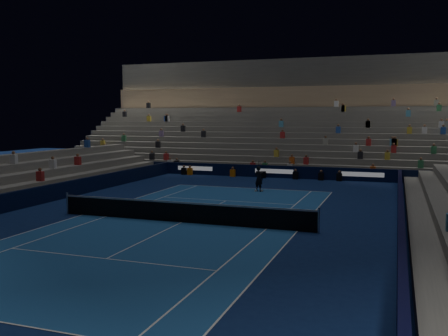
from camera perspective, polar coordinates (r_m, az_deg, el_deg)
ground at (r=23.47m, az=-4.89°, el=-6.27°), size 90.00×90.00×0.00m
court_surface at (r=23.46m, az=-4.89°, el=-6.26°), size 10.97×23.77×0.01m
sponsor_barrier_far at (r=40.76m, az=5.84°, el=-0.42°), size 44.00×0.25×1.00m
sponsor_barrier_east at (r=21.37m, az=19.71°, el=-6.43°), size 0.25×37.00×1.00m
sponsor_barrier_west at (r=28.70m, az=-22.89°, el=-3.48°), size 0.25×37.00×1.00m
grandstand_main at (r=49.74m, az=8.42°, el=4.00°), size 44.00×15.20×11.20m
tennis_net at (r=23.36m, az=-4.90°, el=-5.06°), size 12.90×0.10×1.10m
tennis_player at (r=33.01m, az=4.02°, el=-1.25°), size 0.73×0.61×1.71m
broadcast_camera at (r=40.46m, az=4.56°, el=-0.76°), size 0.52×0.91×0.54m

